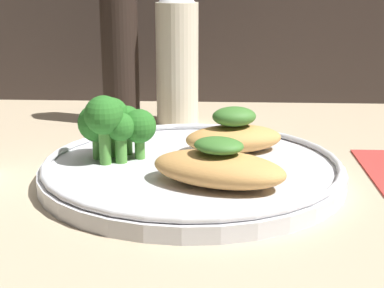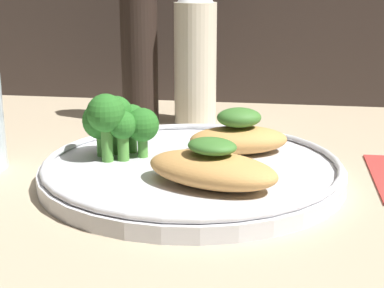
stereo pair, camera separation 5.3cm
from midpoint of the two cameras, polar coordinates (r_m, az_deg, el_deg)
name	(u,v)px [view 2 (the right image)]	position (r cm, az deg, el deg)	size (l,w,h in cm)	color
ground_plane	(192,185)	(53.97, 2.81, -4.02)	(180.00, 180.00, 1.00)	tan
plate	(192,169)	(53.48, 2.83, -2.52)	(27.58, 27.58, 2.00)	silver
grilled_meat_front	(212,168)	(47.92, 5.10, -2.35)	(12.70, 9.52, 3.99)	tan
grilled_meat_middle	(239,136)	(57.07, 7.19, 0.75)	(10.46, 7.30, 4.43)	tan
broccoli_bunch	(118,120)	(55.06, -4.53, 2.29)	(7.28, 5.93, 6.34)	#4C8E38
sauce_bottle	(195,54)	(72.85, 2.42, 8.68)	(5.21, 5.21, 18.20)	beige
pepper_grinder	(139,53)	(73.98, -3.08, 8.76)	(4.58, 4.58, 18.94)	black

